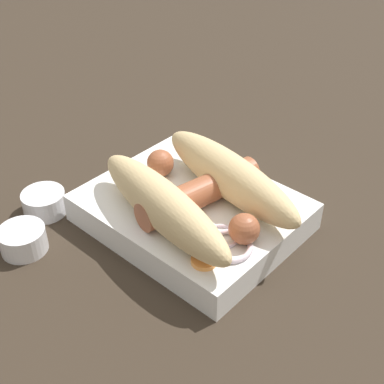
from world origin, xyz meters
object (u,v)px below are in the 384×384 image
object	(u,v)px
bread_roll	(197,190)
sausage	(199,193)
food_tray	(192,212)
condiment_cup_far	(23,241)
condiment_cup_near	(44,204)

from	to	relation	value
bread_roll	sausage	size ratio (longest dim) A/B	1.32
food_tray	condiment_cup_far	xyz separation A→B (m)	(0.10, 0.14, -0.00)
sausage	condiment_cup_near	size ratio (longest dim) A/B	3.52
food_tray	bread_roll	size ratio (longest dim) A/B	0.97
sausage	condiment_cup_far	distance (m)	0.18
food_tray	condiment_cup_near	size ratio (longest dim) A/B	4.50
condiment_cup_far	sausage	bearing A→B (deg)	-127.75
food_tray	condiment_cup_far	bearing A→B (deg)	55.41
food_tray	condiment_cup_near	distance (m)	0.16
food_tray	bread_roll	bearing A→B (deg)	151.14
bread_roll	condiment_cup_near	bearing A→B (deg)	29.84
bread_roll	condiment_cup_near	distance (m)	0.17
food_tray	condiment_cup_far	world-z (taller)	food_tray
bread_roll	condiment_cup_far	xyz separation A→B (m)	(0.11, 0.13, -0.04)
food_tray	condiment_cup_far	distance (m)	0.17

